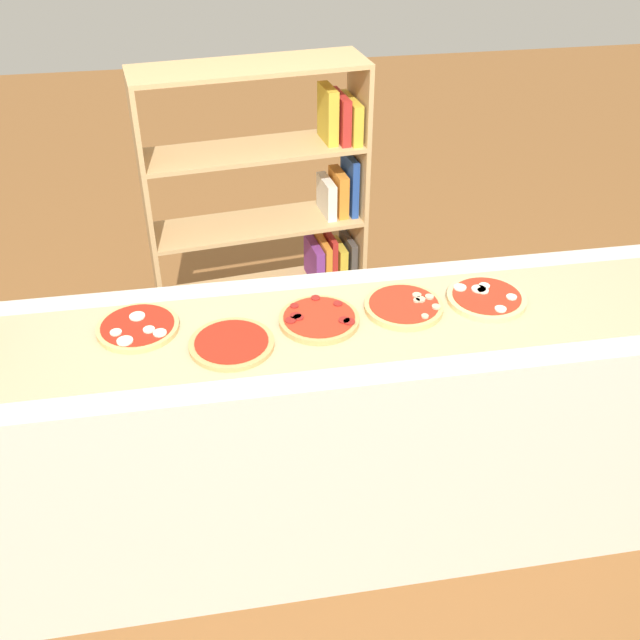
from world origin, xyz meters
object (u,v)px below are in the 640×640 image
(bookshelf, at_px, (285,226))
(pizza_mozzarella_4, at_px, (486,298))
(pizza_mozzarella_0, at_px, (138,327))
(pizza_plain_1, at_px, (232,343))
(pizza_pepperoni_2, at_px, (319,319))
(pizza_mushroom_3, at_px, (404,306))

(bookshelf, bearing_deg, pizza_mozzarella_4, -65.15)
(pizza_mozzarella_0, xyz_separation_m, bookshelf, (0.57, 1.07, -0.27))
(pizza_plain_1, relative_size, pizza_pepperoni_2, 1.02)
(pizza_pepperoni_2, bearing_deg, pizza_mozzarella_0, 174.71)
(pizza_mozzarella_0, distance_m, pizza_pepperoni_2, 0.54)
(pizza_pepperoni_2, bearing_deg, pizza_mozzarella_4, 2.80)
(pizza_mozzarella_0, xyz_separation_m, pizza_pepperoni_2, (0.54, -0.05, 0.00))
(pizza_plain_1, relative_size, pizza_mushroom_3, 1.02)
(pizza_mozzarella_0, height_order, bookshelf, bookshelf)
(pizza_mushroom_3, height_order, bookshelf, bookshelf)
(pizza_mozzarella_0, height_order, pizza_plain_1, pizza_mozzarella_0)
(pizza_mozzarella_4, relative_size, bookshelf, 0.18)
(pizza_mozzarella_0, height_order, pizza_pepperoni_2, same)
(pizza_mushroom_3, bearing_deg, bookshelf, 102.23)
(pizza_pepperoni_2, xyz_separation_m, bookshelf, (0.03, 1.12, -0.27))
(pizza_plain_1, bearing_deg, pizza_pepperoni_2, 15.67)
(pizza_mozzarella_0, relative_size, pizza_pepperoni_2, 1.00)
(pizza_pepperoni_2, height_order, bookshelf, bookshelf)
(pizza_plain_1, xyz_separation_m, pizza_mushroom_3, (0.54, 0.10, 0.00))
(pizza_mushroom_3, relative_size, bookshelf, 0.18)
(pizza_mozzarella_0, distance_m, pizza_mushroom_3, 0.81)
(pizza_plain_1, xyz_separation_m, pizza_mozzarella_4, (0.81, 0.10, 0.00))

